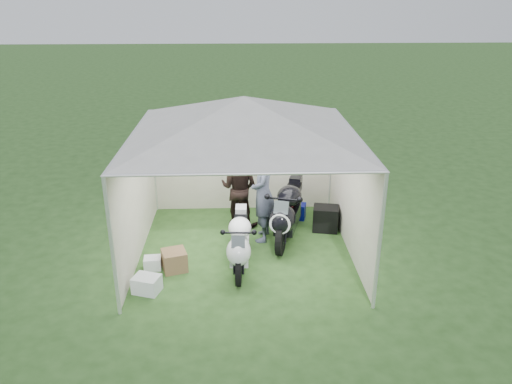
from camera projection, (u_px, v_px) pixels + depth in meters
ground at (245, 249)px, 9.73m from camera, size 80.00×80.00×0.00m
canopy_tent at (244, 120)px, 8.79m from camera, size 5.66×5.66×3.00m
motorcycle_white at (240, 242)px, 8.90m from camera, size 0.47×1.89×0.93m
motorcycle_black at (287, 211)px, 9.93m from camera, size 0.91×2.18×1.10m
paddock_stand at (295, 211)px, 11.01m from camera, size 0.51×0.40×0.34m
person_dark_jacket at (239, 188)px, 10.46m from camera, size 1.00×0.90×1.69m
person_blue_jacket at (263, 193)px, 9.79m from camera, size 0.58×0.79×2.01m
equipment_box at (326, 218)px, 10.43m from camera, size 0.59×0.51×0.52m
crate_0 at (147, 284)px, 8.32m from camera, size 0.51×0.45×0.29m
crate_1 at (174, 260)px, 8.97m from camera, size 0.52×0.52×0.37m
crate_2 at (153, 263)px, 9.02m from camera, size 0.32×0.28×0.22m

